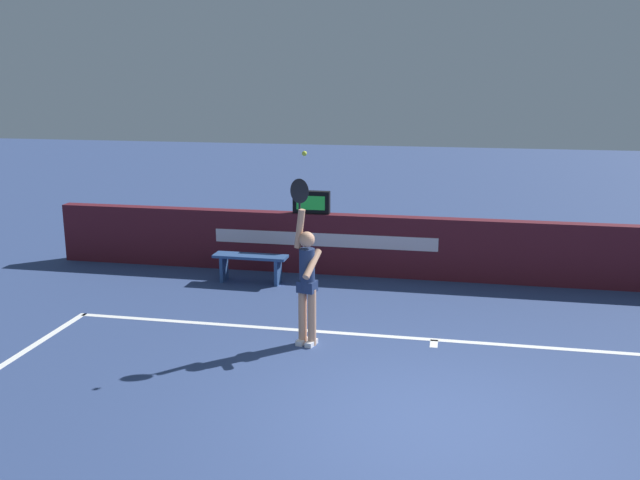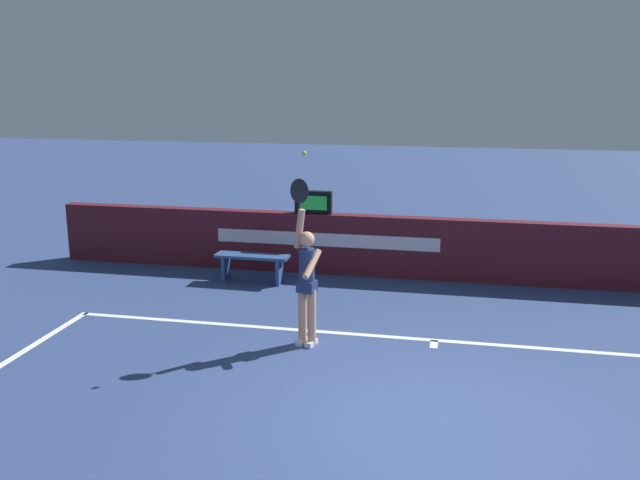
% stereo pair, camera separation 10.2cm
% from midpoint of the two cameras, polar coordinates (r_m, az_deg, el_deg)
% --- Properties ---
extents(ground_plane, '(60.00, 60.00, 0.00)m').
position_cam_midpoint_polar(ground_plane, '(7.99, 8.26, -14.58)').
color(ground_plane, navy).
extents(court_lines, '(11.20, 5.37, 0.00)m').
position_cam_midpoint_polar(court_lines, '(7.90, 8.22, -14.93)').
color(court_lines, white).
rests_on(court_lines, ground).
extents(back_wall, '(15.19, 0.28, 1.16)m').
position_cam_midpoint_polar(back_wall, '(13.07, 9.70, -0.73)').
color(back_wall, '#501822').
rests_on(back_wall, ground).
extents(speed_display, '(0.70, 0.16, 0.43)m').
position_cam_midpoint_polar(speed_display, '(13.18, -0.93, 3.11)').
color(speed_display, black).
rests_on(speed_display, back_wall).
extents(tennis_player, '(0.44, 0.47, 2.37)m').
position_cam_midpoint_polar(tennis_player, '(9.68, -1.40, -3.13)').
color(tennis_player, tan).
rests_on(tennis_player, ground).
extents(tennis_ball, '(0.07, 0.07, 0.07)m').
position_cam_midpoint_polar(tennis_ball, '(9.34, -1.60, 7.09)').
color(tennis_ball, '#CBE03A').
extents(courtside_bench_near, '(1.37, 0.38, 0.52)m').
position_cam_midpoint_polar(courtside_bench_near, '(12.80, -5.93, -1.80)').
color(courtside_bench_near, '#2C4C83').
rests_on(courtside_bench_near, ground).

